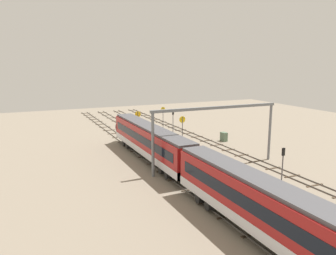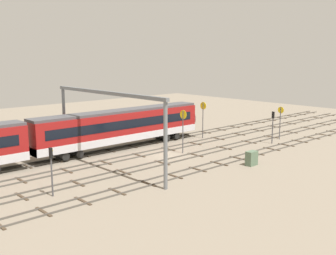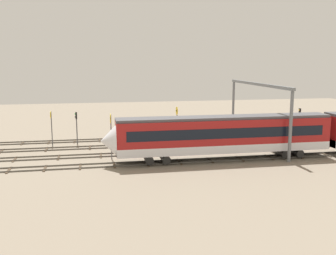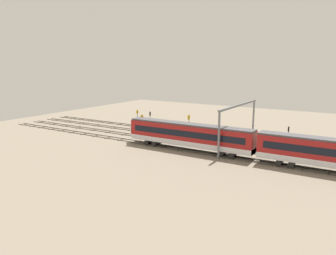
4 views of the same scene
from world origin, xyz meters
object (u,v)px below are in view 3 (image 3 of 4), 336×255
at_px(speed_sign_mid_trackside, 111,129).
at_px(signal_light_trackside_departure, 299,118).
at_px(overhead_gantry, 258,98).
at_px(speed_sign_near_foreground, 177,120).
at_px(speed_sign_far_trackside, 51,123).
at_px(signal_light_trackside_approach, 76,123).
at_px(relay_cabinet, 155,130).
at_px(train, 321,133).

height_order(speed_sign_mid_trackside, signal_light_trackside_departure, speed_sign_mid_trackside).
xyz_separation_m(overhead_gantry, speed_sign_near_foreground, (10.62, -0.41, -2.67)).
xyz_separation_m(overhead_gantry, speed_sign_mid_trackside, (19.11, 4.09, -2.70)).
relative_size(speed_sign_near_foreground, speed_sign_far_trackside, 1.14).
relative_size(speed_sign_far_trackside, signal_light_trackside_approach, 1.07).
relative_size(signal_light_trackside_departure, relay_cabinet, 2.68).
distance_m(speed_sign_near_foreground, signal_light_trackside_approach, 13.36).
xyz_separation_m(speed_sign_mid_trackside, signal_light_trackside_departure, (-27.32, -7.86, -0.72)).
bearing_deg(relay_cabinet, overhead_gantry, 142.33).
relative_size(signal_light_trackside_approach, signal_light_trackside_departure, 1.03).
bearing_deg(speed_sign_far_trackside, train, 161.35).
xyz_separation_m(overhead_gantry, relay_cabinet, (12.13, -9.36, -5.40)).
relative_size(train, speed_sign_mid_trackside, 9.72).
distance_m(signal_light_trackside_approach, signal_light_trackside_departure, 31.48).
relative_size(overhead_gantry, speed_sign_far_trackside, 3.97).
relative_size(train, overhead_gantry, 2.74).
relative_size(train, speed_sign_far_trackside, 10.90).
distance_m(overhead_gantry, signal_light_trackside_approach, 23.96).
relative_size(speed_sign_mid_trackside, speed_sign_far_trackside, 1.12).
distance_m(train, signal_light_trackside_approach, 30.55).
height_order(signal_light_trackside_departure, relay_cabinet, signal_light_trackside_departure).
xyz_separation_m(speed_sign_far_trackside, signal_light_trackside_approach, (-3.10, -0.81, -0.20)).
xyz_separation_m(overhead_gantry, signal_light_trackside_approach, (23.25, -4.69, -3.34)).
bearing_deg(overhead_gantry, signal_light_trackside_departure, -155.32).
bearing_deg(signal_light_trackside_approach, speed_sign_near_foreground, 161.28).
height_order(signal_light_trackside_approach, signal_light_trackside_departure, signal_light_trackside_approach).
xyz_separation_m(speed_sign_near_foreground, speed_sign_far_trackside, (15.74, -3.47, -0.48)).
height_order(overhead_gantry, speed_sign_mid_trackside, overhead_gantry).
bearing_deg(speed_sign_near_foreground, signal_light_trackside_approach, -18.72).
relative_size(train, signal_light_trackside_departure, 12.01).
bearing_deg(speed_sign_near_foreground, overhead_gantry, 177.79).
bearing_deg(signal_light_trackside_approach, signal_light_trackside_departure, 178.33).
distance_m(train, speed_sign_near_foreground, 17.27).
bearing_deg(overhead_gantry, speed_sign_near_foreground, -2.21).
height_order(speed_sign_far_trackside, relay_cabinet, speed_sign_far_trackside).
bearing_deg(overhead_gantry, signal_light_trackside_approach, -11.41).
xyz_separation_m(signal_light_trackside_departure, relay_cabinet, (20.34, -5.59, -1.98)).
height_order(overhead_gantry, speed_sign_far_trackside, overhead_gantry).
bearing_deg(train, speed_sign_mid_trackside, -6.23).
bearing_deg(train, overhead_gantry, -52.97).
height_order(train, overhead_gantry, overhead_gantry).
bearing_deg(signal_light_trackside_approach, overhead_gantry, 168.59).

